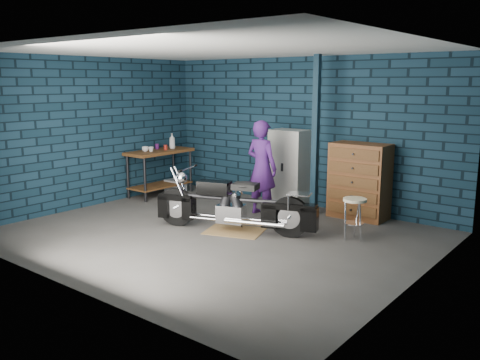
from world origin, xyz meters
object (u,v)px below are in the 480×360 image
(workbench, at_px, (160,173))
(motorcycle, at_px, (235,201))
(person, at_px, (262,168))
(shop_stool, at_px, (354,219))
(storage_bin, at_px, (175,186))
(locker, at_px, (289,168))
(tool_chest, at_px, (359,181))

(workbench, distance_m, motorcycle, 2.99)
(person, bearing_deg, motorcycle, 107.27)
(shop_stool, bearing_deg, storage_bin, 170.70)
(shop_stool, bearing_deg, locker, 148.25)
(storage_bin, bearing_deg, shop_stool, -9.30)
(motorcycle, height_order, shop_stool, motorcycle)
(storage_bin, bearing_deg, workbench, -92.88)
(shop_stool, bearing_deg, tool_chest, 112.76)
(locker, bearing_deg, workbench, -161.74)
(workbench, xyz_separation_m, shop_stool, (4.41, -0.32, -0.15))
(storage_bin, relative_size, locker, 0.28)
(tool_chest, bearing_deg, motorcycle, -120.68)
(motorcycle, bearing_deg, storage_bin, 133.35)
(workbench, relative_size, motorcycle, 0.65)
(person, height_order, shop_stool, person)
(tool_chest, bearing_deg, workbench, -167.96)
(person, bearing_deg, workbench, 3.20)
(motorcycle, xyz_separation_m, shop_stool, (1.62, 0.75, -0.17))
(motorcycle, relative_size, person, 1.33)
(workbench, relative_size, shop_stool, 2.28)
(locker, height_order, shop_stool, locker)
(locker, distance_m, shop_stool, 2.24)
(person, xyz_separation_m, locker, (0.04, 0.80, -0.11))
(tool_chest, bearing_deg, storage_bin, -173.57)
(motorcycle, bearing_deg, shop_stool, 5.96)
(storage_bin, bearing_deg, tool_chest, 6.43)
(motorcycle, xyz_separation_m, locker, (-0.26, 1.90, 0.22))
(tool_chest, bearing_deg, locker, 180.00)
(person, height_order, locker, person)
(motorcycle, height_order, person, person)
(person, height_order, storage_bin, person)
(workbench, bearing_deg, locker, 18.26)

